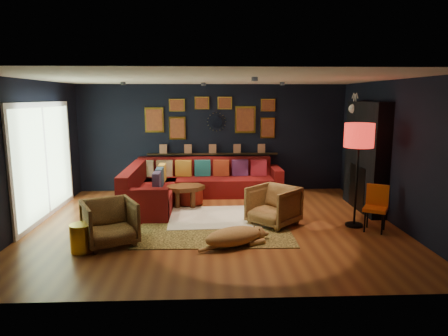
{
  "coord_description": "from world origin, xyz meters",
  "views": [
    {
      "loc": [
        -0.13,
        -7.0,
        2.28
      ],
      "look_at": [
        0.18,
        0.3,
        0.99
      ],
      "focal_mm": 32.0,
      "sensor_mm": 36.0,
      "label": 1
    }
  ],
  "objects_px": {
    "armchair_right": "(273,204)",
    "dog": "(233,233)",
    "floor_lamp": "(359,139)",
    "coffee_table": "(185,190)",
    "orange_chair": "(376,204)",
    "sectional": "(186,186)",
    "gold_stool": "(82,238)",
    "pouf": "(190,194)",
    "armchair_left": "(110,221)"
  },
  "relations": [
    {
      "from": "armchair_right",
      "to": "dog",
      "type": "height_order",
      "value": "armchair_right"
    },
    {
      "from": "floor_lamp",
      "to": "coffee_table",
      "type": "bearing_deg",
      "value": 155.43
    },
    {
      "from": "floor_lamp",
      "to": "orange_chair",
      "type": "bearing_deg",
      "value": -38.6
    },
    {
      "from": "coffee_table",
      "to": "sectional",
      "type": "bearing_deg",
      "value": 91.35
    },
    {
      "from": "floor_lamp",
      "to": "dog",
      "type": "bearing_deg",
      "value": -157.98
    },
    {
      "from": "gold_stool",
      "to": "dog",
      "type": "relative_size",
      "value": 0.33
    },
    {
      "from": "sectional",
      "to": "pouf",
      "type": "bearing_deg",
      "value": -76.57
    },
    {
      "from": "gold_stool",
      "to": "coffee_table",
      "type": "bearing_deg",
      "value": 59.64
    },
    {
      "from": "gold_stool",
      "to": "dog",
      "type": "distance_m",
      "value": 2.29
    },
    {
      "from": "coffee_table",
      "to": "orange_chair",
      "type": "distance_m",
      "value": 3.76
    },
    {
      "from": "pouf",
      "to": "armchair_right",
      "type": "height_order",
      "value": "armchair_right"
    },
    {
      "from": "sectional",
      "to": "floor_lamp",
      "type": "bearing_deg",
      "value": -33.05
    },
    {
      "from": "armchair_right",
      "to": "orange_chair",
      "type": "xyz_separation_m",
      "value": [
        1.73,
        -0.36,
        0.07
      ]
    },
    {
      "from": "sectional",
      "to": "dog",
      "type": "xyz_separation_m",
      "value": [
        0.88,
        -2.93,
        -0.1
      ]
    },
    {
      "from": "pouf",
      "to": "floor_lamp",
      "type": "height_order",
      "value": "floor_lamp"
    },
    {
      "from": "armchair_right",
      "to": "orange_chair",
      "type": "bearing_deg",
      "value": 33.76
    },
    {
      "from": "dog",
      "to": "sectional",
      "type": "bearing_deg",
      "value": 82.66
    },
    {
      "from": "armchair_left",
      "to": "floor_lamp",
      "type": "relative_size",
      "value": 0.42
    },
    {
      "from": "armchair_left",
      "to": "armchair_right",
      "type": "relative_size",
      "value": 1.0
    },
    {
      "from": "armchair_right",
      "to": "floor_lamp",
      "type": "bearing_deg",
      "value": 40.24
    },
    {
      "from": "orange_chair",
      "to": "armchair_right",
      "type": "bearing_deg",
      "value": -160.64
    },
    {
      "from": "orange_chair",
      "to": "pouf",
      "type": "bearing_deg",
      "value": -178.25
    },
    {
      "from": "gold_stool",
      "to": "floor_lamp",
      "type": "bearing_deg",
      "value": 12.58
    },
    {
      "from": "coffee_table",
      "to": "floor_lamp",
      "type": "distance_m",
      "value": 3.61
    },
    {
      "from": "armchair_right",
      "to": "orange_chair",
      "type": "distance_m",
      "value": 1.77
    },
    {
      "from": "sectional",
      "to": "orange_chair",
      "type": "height_order",
      "value": "sectional"
    },
    {
      "from": "orange_chair",
      "to": "dog",
      "type": "height_order",
      "value": "orange_chair"
    },
    {
      "from": "armchair_right",
      "to": "dog",
      "type": "distance_m",
      "value": 1.32
    },
    {
      "from": "dog",
      "to": "orange_chair",
      "type": "bearing_deg",
      "value": -8.97
    },
    {
      "from": "coffee_table",
      "to": "gold_stool",
      "type": "bearing_deg",
      "value": -120.36
    },
    {
      "from": "armchair_left",
      "to": "gold_stool",
      "type": "relative_size",
      "value": 1.84
    },
    {
      "from": "pouf",
      "to": "sectional",
      "type": "bearing_deg",
      "value": 103.43
    },
    {
      "from": "coffee_table",
      "to": "armchair_right",
      "type": "relative_size",
      "value": 1.28
    },
    {
      "from": "armchair_left",
      "to": "armchair_right",
      "type": "xyz_separation_m",
      "value": [
        2.72,
        0.87,
        0.0
      ]
    },
    {
      "from": "sectional",
      "to": "gold_stool",
      "type": "distance_m",
      "value": 3.35
    },
    {
      "from": "coffee_table",
      "to": "orange_chair",
      "type": "relative_size",
      "value": 1.26
    },
    {
      "from": "dog",
      "to": "armchair_right",
      "type": "bearing_deg",
      "value": 28.64
    },
    {
      "from": "armchair_left",
      "to": "armchair_right",
      "type": "distance_m",
      "value": 2.85
    },
    {
      "from": "floor_lamp",
      "to": "pouf",
      "type": "bearing_deg",
      "value": 151.59
    },
    {
      "from": "sectional",
      "to": "dog",
      "type": "distance_m",
      "value": 3.06
    },
    {
      "from": "coffee_table",
      "to": "pouf",
      "type": "xyz_separation_m",
      "value": [
        0.08,
        0.22,
        -0.15
      ]
    },
    {
      "from": "pouf",
      "to": "orange_chair",
      "type": "distance_m",
      "value": 3.8
    },
    {
      "from": "pouf",
      "to": "armchair_right",
      "type": "relative_size",
      "value": 0.73
    },
    {
      "from": "coffee_table",
      "to": "dog",
      "type": "relative_size",
      "value": 0.78
    },
    {
      "from": "orange_chair",
      "to": "dog",
      "type": "distance_m",
      "value": 2.62
    },
    {
      "from": "orange_chair",
      "to": "coffee_table",
      "type": "bearing_deg",
      "value": -174.78
    },
    {
      "from": "armchair_right",
      "to": "sectional",
      "type": "bearing_deg",
      "value": 176.95
    },
    {
      "from": "coffee_table",
      "to": "orange_chair",
      "type": "height_order",
      "value": "orange_chair"
    },
    {
      "from": "armchair_right",
      "to": "gold_stool",
      "type": "bearing_deg",
      "value": -114.1
    },
    {
      "from": "floor_lamp",
      "to": "dog",
      "type": "xyz_separation_m",
      "value": [
        -2.24,
        -0.9,
        -1.35
      ]
    }
  ]
}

